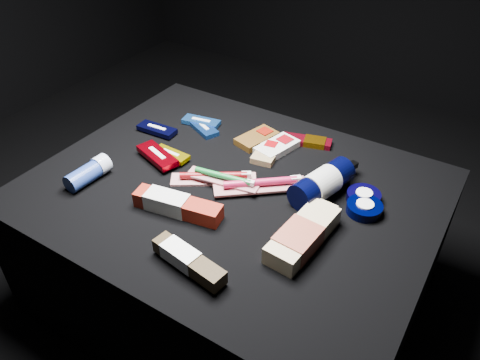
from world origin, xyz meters
The scene contains 21 objects.
ground centered at (0.00, 0.00, 0.00)m, with size 3.00×3.00×0.00m, color black.
cloth_table centered at (0.00, 0.00, 0.20)m, with size 0.98×0.78×0.40m, color black.
luna_bar_0 centered at (-0.23, 0.19, 0.41)m, with size 0.13×0.09×0.02m.
luna_bar_1 centered at (-0.25, 0.21, 0.41)m, with size 0.12×0.06×0.01m.
luna_bar_2 centered at (-0.33, 0.10, 0.41)m, with size 0.12×0.05×0.02m.
luna_bar_3 centered at (-0.21, 0.01, 0.41)m, with size 0.11×0.04×0.01m.
luna_bar_4 centered at (-0.23, -0.01, 0.42)m, with size 0.14×0.09×0.02m.
clif_bar_0 centered at (-0.06, 0.22, 0.41)m, with size 0.10×0.13×0.02m.
clif_bar_1 centered at (0.02, 0.21, 0.41)m, with size 0.09×0.14×0.02m.
clif_bar_2 centered at (0.00, 0.17, 0.41)m, with size 0.08×0.12×0.02m.
power_bar centered at (0.08, 0.28, 0.41)m, with size 0.15×0.08×0.02m.
lotion_bottle centered at (0.20, 0.09, 0.44)m, with size 0.11×0.23×0.07m.
cream_tin_upper centered at (0.30, 0.12, 0.41)m, with size 0.08×0.08×0.03m.
cream_tin_lower centered at (0.31, 0.08, 0.41)m, with size 0.08×0.08×0.03m.
bodywash_bottle centered at (0.23, -0.09, 0.42)m, with size 0.09×0.22×0.05m.
deodorant_stick centered at (-0.32, -0.17, 0.42)m, with size 0.05×0.12×0.05m.
toothbrush_pack_0 centered at (-0.05, 0.00, 0.41)m, with size 0.21×0.16×0.02m.
toothbrush_pack_1 centered at (0.07, 0.03, 0.42)m, with size 0.21×0.19×0.03m.
toothbrush_pack_2 centered at (-0.02, -0.01, 0.42)m, with size 0.19×0.07×0.02m.
toothpaste_carton_red centered at (-0.06, -0.15, 0.42)m, with size 0.22×0.08×0.04m.
toothpaste_carton_green centered at (0.06, -0.27, 0.42)m, with size 0.18×0.07×0.03m.
Camera 1 is at (0.51, -0.77, 1.12)m, focal length 35.00 mm.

